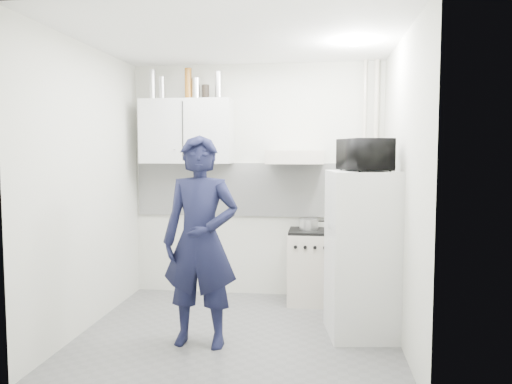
# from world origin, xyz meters

# --- Properties ---
(floor) EXTENTS (2.80, 2.80, 0.00)m
(floor) POSITION_xyz_m (0.00, 0.00, 0.00)
(floor) COLOR #606060
(floor) RESTS_ON ground
(ceiling) EXTENTS (2.80, 2.80, 0.00)m
(ceiling) POSITION_xyz_m (0.00, 0.00, 2.60)
(ceiling) COLOR white
(ceiling) RESTS_ON wall_back
(wall_back) EXTENTS (2.80, 0.00, 2.80)m
(wall_back) POSITION_xyz_m (0.00, 1.25, 1.30)
(wall_back) COLOR beige
(wall_back) RESTS_ON floor
(wall_left) EXTENTS (0.00, 2.60, 2.60)m
(wall_left) POSITION_xyz_m (-1.40, 0.00, 1.30)
(wall_left) COLOR beige
(wall_left) RESTS_ON floor
(wall_right) EXTENTS (0.00, 2.60, 2.60)m
(wall_right) POSITION_xyz_m (1.40, 0.00, 1.30)
(wall_right) COLOR beige
(wall_right) RESTS_ON floor
(person) EXTENTS (0.66, 0.45, 1.76)m
(person) POSITION_xyz_m (-0.27, -0.30, 0.88)
(person) COLOR black
(person) RESTS_ON floor
(stove) EXTENTS (0.48, 0.48, 0.76)m
(stove) POSITION_xyz_m (0.62, 1.00, 0.38)
(stove) COLOR beige
(stove) RESTS_ON floor
(fridge) EXTENTS (0.68, 0.68, 1.46)m
(fridge) POSITION_xyz_m (1.10, 0.11, 0.73)
(fridge) COLOR silver
(fridge) RESTS_ON floor
(stove_top) EXTENTS (0.46, 0.46, 0.03)m
(stove_top) POSITION_xyz_m (0.62, 1.00, 0.78)
(stove_top) COLOR black
(stove_top) RESTS_ON stove
(saucepan) EXTENTS (0.20, 0.20, 0.11)m
(saucepan) POSITION_xyz_m (0.60, 1.05, 0.85)
(saucepan) COLOR silver
(saucepan) RESTS_ON stove_top
(microwave) EXTENTS (0.59, 0.49, 0.28)m
(microwave) POSITION_xyz_m (1.10, 0.11, 1.60)
(microwave) COLOR black
(microwave) RESTS_ON fridge
(bottle_a) EXTENTS (0.08, 0.08, 0.33)m
(bottle_a) POSITION_xyz_m (-1.14, 1.07, 2.36)
(bottle_a) COLOR silver
(bottle_a) RESTS_ON upper_cabinet
(bottle_b) EXTENTS (0.06, 0.06, 0.25)m
(bottle_b) POSITION_xyz_m (-1.03, 1.07, 2.32)
(bottle_b) COLOR silver
(bottle_b) RESTS_ON upper_cabinet
(bottle_d) EXTENTS (0.08, 0.08, 0.34)m
(bottle_d) POSITION_xyz_m (-0.73, 1.07, 2.37)
(bottle_d) COLOR brown
(bottle_d) RESTS_ON upper_cabinet
(canister_a) EXTENTS (0.09, 0.09, 0.23)m
(canister_a) POSITION_xyz_m (-0.64, 1.07, 2.31)
(canister_a) COLOR silver
(canister_a) RESTS_ON upper_cabinet
(canister_b) EXTENTS (0.08, 0.08, 0.16)m
(canister_b) POSITION_xyz_m (-0.54, 1.07, 2.28)
(canister_b) COLOR black
(canister_b) RESTS_ON upper_cabinet
(bottle_e) EXTENTS (0.07, 0.07, 0.30)m
(bottle_e) POSITION_xyz_m (-0.40, 1.07, 2.35)
(bottle_e) COLOR silver
(bottle_e) RESTS_ON upper_cabinet
(upper_cabinet) EXTENTS (1.00, 0.35, 0.70)m
(upper_cabinet) POSITION_xyz_m (-0.75, 1.07, 1.85)
(upper_cabinet) COLOR silver
(upper_cabinet) RESTS_ON wall_back
(range_hood) EXTENTS (0.60, 0.50, 0.14)m
(range_hood) POSITION_xyz_m (0.45, 1.00, 1.57)
(range_hood) COLOR beige
(range_hood) RESTS_ON wall_back
(backsplash) EXTENTS (2.74, 0.03, 0.60)m
(backsplash) POSITION_xyz_m (0.00, 1.24, 1.20)
(backsplash) COLOR white
(backsplash) RESTS_ON wall_back
(pipe_a) EXTENTS (0.05, 0.05, 2.60)m
(pipe_a) POSITION_xyz_m (1.30, 1.17, 1.30)
(pipe_a) COLOR beige
(pipe_a) RESTS_ON floor
(pipe_b) EXTENTS (0.04, 0.04, 2.60)m
(pipe_b) POSITION_xyz_m (1.18, 1.17, 1.30)
(pipe_b) COLOR beige
(pipe_b) RESTS_ON floor
(ceiling_spot_fixture) EXTENTS (0.10, 0.10, 0.02)m
(ceiling_spot_fixture) POSITION_xyz_m (1.00, 0.20, 2.57)
(ceiling_spot_fixture) COLOR white
(ceiling_spot_fixture) RESTS_ON ceiling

